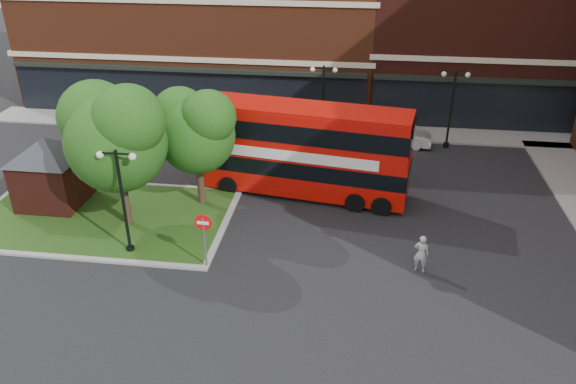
# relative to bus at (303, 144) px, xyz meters

# --- Properties ---
(ground) EXTENTS (120.00, 120.00, 0.00)m
(ground) POSITION_rel_bus_xyz_m (-1.52, -7.07, -2.79)
(ground) COLOR black
(ground) RESTS_ON ground
(pavement_far) EXTENTS (44.00, 3.00, 0.12)m
(pavement_far) POSITION_rel_bus_xyz_m (-1.52, 9.43, -2.73)
(pavement_far) COLOR slate
(pavement_far) RESTS_ON ground
(terrace_far_left) EXTENTS (26.00, 12.00, 14.00)m
(terrace_far_left) POSITION_rel_bus_xyz_m (-9.52, 16.93, 4.21)
(terrace_far_left) COLOR maroon
(terrace_far_left) RESTS_ON ground
(traffic_island) EXTENTS (12.60, 7.60, 0.15)m
(traffic_island) POSITION_rel_bus_xyz_m (-9.52, -4.07, -2.72)
(traffic_island) COLOR gray
(traffic_island) RESTS_ON ground
(kiosk) EXTENTS (6.51, 6.51, 3.60)m
(kiosk) POSITION_rel_bus_xyz_m (-12.52, -3.07, -0.48)
(kiosk) COLOR #471911
(kiosk) RESTS_ON traffic_island
(tree_island_west) EXTENTS (5.40, 4.71, 7.21)m
(tree_island_west) POSITION_rel_bus_xyz_m (-8.11, -4.50, 2.00)
(tree_island_west) COLOR #2D2116
(tree_island_west) RESTS_ON ground
(tree_island_east) EXTENTS (4.46, 3.90, 6.29)m
(tree_island_east) POSITION_rel_bus_xyz_m (-5.10, -2.01, 1.45)
(tree_island_east) COLOR #2D2116
(tree_island_east) RESTS_ON ground
(lamp_island) EXTENTS (1.72, 0.36, 5.00)m
(lamp_island) POSITION_rel_bus_xyz_m (-7.02, -6.87, 0.04)
(lamp_island) COLOR black
(lamp_island) RESTS_ON ground
(lamp_far_left) EXTENTS (1.72, 0.36, 5.00)m
(lamp_far_left) POSITION_rel_bus_xyz_m (0.48, 7.43, 0.04)
(lamp_far_left) COLOR black
(lamp_far_left) RESTS_ON ground
(lamp_far_right) EXTENTS (1.72, 0.36, 5.00)m
(lamp_far_right) POSITION_rel_bus_xyz_m (8.48, 7.43, 0.04)
(lamp_far_right) COLOR black
(lamp_far_right) RESTS_ON ground
(bus) EXTENTS (11.40, 4.21, 4.25)m
(bus) POSITION_rel_bus_xyz_m (0.00, 0.00, 0.00)
(bus) COLOR #BB0D07
(bus) RESTS_ON ground
(woman) EXTENTS (0.73, 0.58, 1.74)m
(woman) POSITION_rel_bus_xyz_m (5.77, -6.61, -1.92)
(woman) COLOR #99999B
(woman) RESTS_ON ground
(car_silver) EXTENTS (4.21, 2.04, 1.39)m
(car_silver) POSITION_rel_bus_xyz_m (-0.54, 7.43, -2.10)
(car_silver) COLOR #B7B8BF
(car_silver) RESTS_ON ground
(car_white) EXTENTS (4.35, 1.92, 1.39)m
(car_white) POSITION_rel_bus_xyz_m (5.41, 7.43, -2.10)
(car_white) COLOR white
(car_white) RESTS_ON ground
(no_entry_sign) EXTENTS (0.72, 0.09, 2.62)m
(no_entry_sign) POSITION_rel_bus_xyz_m (-3.32, -7.57, -0.92)
(no_entry_sign) COLOR slate
(no_entry_sign) RESTS_ON ground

